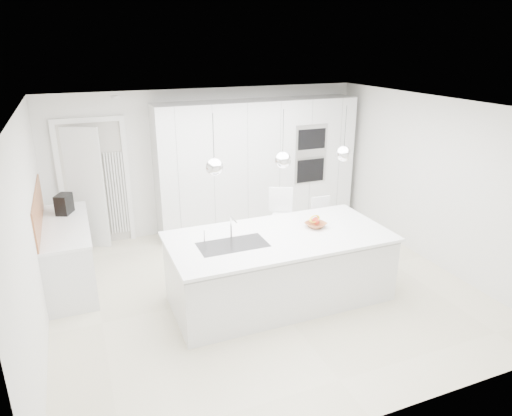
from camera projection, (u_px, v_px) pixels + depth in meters
name	position (u px, v px, depth m)	size (l,w,h in m)	color
floor	(264.00, 289.00, 6.32)	(5.50, 5.50, 0.00)	beige
wall_back	(209.00, 161.00, 8.07)	(5.50, 5.50, 0.00)	silver
wall_left	(31.00, 237.00, 4.92)	(5.00, 5.00, 0.00)	silver
ceiling	(265.00, 106.00, 5.46)	(5.50, 5.50, 0.00)	white
tall_cabinets	(258.00, 166.00, 8.12)	(3.60, 0.60, 2.30)	silver
oven_stack	(311.00, 154.00, 8.10)	(0.62, 0.04, 1.05)	#A5A5A8
doorway_frame	(95.00, 185.00, 7.43)	(1.11, 0.08, 2.13)	white
hallway_door	(79.00, 189.00, 7.31)	(0.82, 0.04, 2.00)	white
radiator	(117.00, 193.00, 7.59)	(0.32, 0.04, 1.40)	white
left_base_cabinets	(69.00, 255.00, 6.35)	(0.60, 1.80, 0.86)	silver
left_worktop	(64.00, 225.00, 6.20)	(0.62, 1.82, 0.04)	white
oak_backsplash	(38.00, 209.00, 6.00)	(0.02, 1.80, 0.50)	#A86033
island_base	(280.00, 270.00, 5.95)	(2.80, 1.20, 0.86)	silver
island_worktop	(279.00, 237.00, 5.84)	(2.84, 1.40, 0.04)	white
island_sink	(233.00, 251.00, 5.58)	(0.84, 0.44, 0.18)	#3F3F42
island_tap	(231.00, 227.00, 5.70)	(0.02, 0.02, 0.30)	white
pendant_left	(214.00, 167.00, 5.14)	(0.20, 0.20, 0.20)	white
pendant_mid	(283.00, 160.00, 5.44)	(0.20, 0.20, 0.20)	white
pendant_right	(344.00, 154.00, 5.74)	(0.20, 0.20, 0.20)	white
fruit_bowl	(316.00, 225.00, 6.07)	(0.27, 0.27, 0.07)	#A86033
espresso_machine	(64.00, 204.00, 6.53)	(0.17, 0.27, 0.29)	black
bar_stool_left	(284.00, 227.00, 6.93)	(0.38, 0.53, 1.16)	white
bar_stool_right	(323.00, 229.00, 7.11)	(0.32, 0.44, 0.97)	white
apple_a	(317.00, 222.00, 6.09)	(0.08, 0.08, 0.08)	red
apple_b	(316.00, 220.00, 6.12)	(0.09, 0.09, 0.09)	red
banana_bunch	(315.00, 219.00, 6.07)	(0.20, 0.20, 0.03)	yellow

